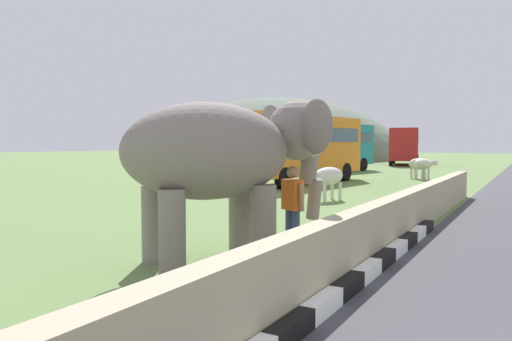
{
  "coord_description": "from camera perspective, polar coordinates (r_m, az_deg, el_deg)",
  "views": [
    {
      "loc": [
        -4.39,
        1.56,
        2.08
      ],
      "look_at": [
        3.11,
        5.9,
        1.6
      ],
      "focal_mm": 34.01,
      "sensor_mm": 36.0,
      "label": 1
    }
  ],
  "objects": [
    {
      "name": "elephant",
      "position": [
        8.64,
        -3.34,
        2.0
      ],
      "size": [
        3.95,
        3.46,
        2.91
      ],
      "color": "gray",
      "rests_on": "ground_plane"
    },
    {
      "name": "hill_east",
      "position": [
        66.72,
        3.01,
        1.4
      ],
      "size": [
        39.52,
        31.61,
        16.39
      ],
      "color": "slate",
      "rests_on": "ground_plane"
    },
    {
      "name": "bus_teal",
      "position": [
        36.16,
        8.78,
        3.15
      ],
      "size": [
        8.37,
        4.33,
        3.5
      ],
      "color": "teal",
      "rests_on": "ground_plane"
    },
    {
      "name": "person_handler",
      "position": [
        9.28,
        4.33,
        -3.97
      ],
      "size": [
        0.39,
        0.63,
        1.66
      ],
      "color": "navy",
      "rests_on": "ground_plane"
    },
    {
      "name": "cow_far",
      "position": [
        29.68,
        18.82,
        0.68
      ],
      "size": [
        1.12,
        1.9,
        1.23
      ],
      "color": "beige",
      "rests_on": "ground_plane"
    },
    {
      "name": "barrier_parapet",
      "position": [
        7.03,
        8.68,
        -9.85
      ],
      "size": [
        28.0,
        0.36,
        1.0
      ],
      "primitive_type": "cube",
      "color": "tan",
      "rests_on": "ground_plane"
    },
    {
      "name": "cow_mid",
      "position": [
        29.77,
        18.69,
        0.69
      ],
      "size": [
        1.93,
        0.91,
        1.23
      ],
      "color": "beige",
      "rests_on": "ground_plane"
    },
    {
      "name": "cow_near",
      "position": [
        17.81,
        8.45,
        -0.74
      ],
      "size": [
        1.92,
        1.01,
        1.23
      ],
      "color": "beige",
      "rests_on": "ground_plane"
    },
    {
      "name": "bus_orange",
      "position": [
        25.29,
        4.97,
        3.18
      ],
      "size": [
        9.82,
        3.7,
        3.5
      ],
      "color": "orange",
      "rests_on": "ground_plane"
    },
    {
      "name": "bus_red",
      "position": [
        49.47,
        17.08,
        3.05
      ],
      "size": [
        8.77,
        4.14,
        3.5
      ],
      "color": "#B21E1E",
      "rests_on": "ground_plane"
    }
  ]
}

